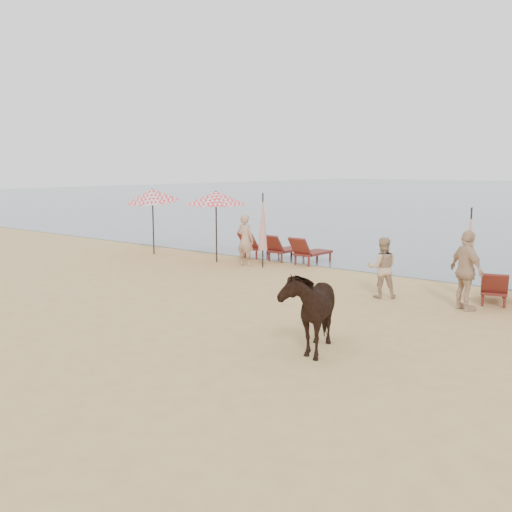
{
  "coord_description": "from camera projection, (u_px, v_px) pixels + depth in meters",
  "views": [
    {
      "loc": [
        9.28,
        -6.82,
        3.44
      ],
      "look_at": [
        0.0,
        5.0,
        1.1
      ],
      "focal_mm": 40.0,
      "sensor_mm": 36.0,
      "label": 1
    }
  ],
  "objects": [
    {
      "name": "ground",
      "position": [
        103.0,
        340.0,
        11.49
      ],
      "size": [
        120.0,
        120.0,
        0.0
      ],
      "primitive_type": "plane",
      "color": "tan",
      "rests_on": "ground"
    },
    {
      "name": "lounger_cluster_left",
      "position": [
        283.0,
        248.0,
        21.18
      ],
      "size": [
        3.19,
        1.97,
        0.69
      ],
      "rotation": [
        0.0,
        0.0,
        -0.04
      ],
      "color": "maroon",
      "rests_on": "ground"
    },
    {
      "name": "umbrella_open_left_a",
      "position": [
        216.0,
        198.0,
        20.59
      ],
      "size": [
        2.29,
        2.29,
        2.61
      ],
      "rotation": [
        0.0,
        0.0,
        -0.24
      ],
      "color": "black",
      "rests_on": "ground"
    },
    {
      "name": "umbrella_open_left_b",
      "position": [
        152.0,
        195.0,
        22.55
      ],
      "size": [
        2.12,
        2.16,
        2.71
      ],
      "rotation": [
        0.0,
        0.0,
        -0.17
      ],
      "color": "black",
      "rests_on": "ground"
    },
    {
      "name": "umbrella_closed_left",
      "position": [
        263.0,
        222.0,
        19.53
      ],
      "size": [
        0.31,
        0.31,
        2.58
      ],
      "rotation": [
        0.0,
        0.0,
        0.42
      ],
      "color": "black",
      "rests_on": "ground"
    },
    {
      "name": "umbrella_closed_right",
      "position": [
        470.0,
        243.0,
        14.89
      ],
      "size": [
        0.29,
        0.29,
        2.41
      ],
      "rotation": [
        0.0,
        0.0,
        0.06
      ],
      "color": "black",
      "rests_on": "ground"
    },
    {
      "name": "cow",
      "position": [
        309.0,
        308.0,
        10.76
      ],
      "size": [
        1.55,
        2.09,
        1.61
      ],
      "primitive_type": "imported",
      "rotation": [
        0.0,
        0.0,
        0.41
      ],
      "color": "black",
      "rests_on": "ground"
    },
    {
      "name": "beachgoer_left",
      "position": [
        245.0,
        240.0,
        20.04
      ],
      "size": [
        0.69,
        0.48,
        1.83
      ],
      "primitive_type": "imported",
      "rotation": [
        0.0,
        0.0,
        3.2
      ],
      "color": "tan",
      "rests_on": "ground"
    },
    {
      "name": "beachgoer_right_a",
      "position": [
        382.0,
        268.0,
        15.11
      ],
      "size": [
        1.0,
        0.95,
        1.62
      ],
      "primitive_type": "imported",
      "rotation": [
        0.0,
        0.0,
        3.74
      ],
      "color": "tan",
      "rests_on": "ground"
    },
    {
      "name": "beachgoer_right_b",
      "position": [
        467.0,
        271.0,
        13.73
      ],
      "size": [
        1.21,
        1.06,
        1.96
      ],
      "primitive_type": "imported",
      "rotation": [
        0.0,
        0.0,
        2.52
      ],
      "color": "tan",
      "rests_on": "ground"
    }
  ]
}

